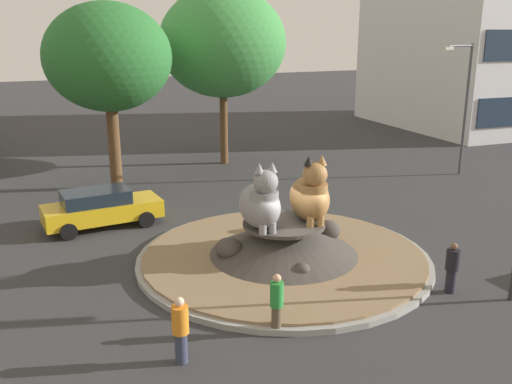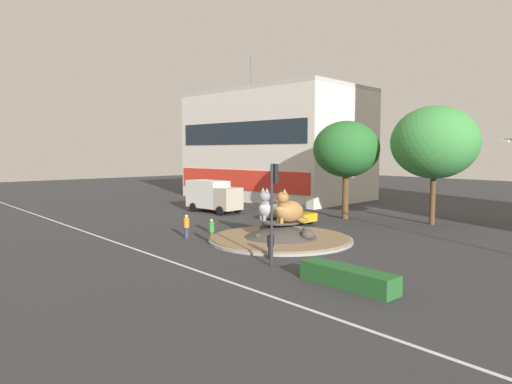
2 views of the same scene
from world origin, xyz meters
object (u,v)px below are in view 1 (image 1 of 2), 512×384
cat_statue_grey (261,203)px  sedan_on_far_lane (101,208)px  broadleaf_tree_behind_island (108,58)px  second_tree_near_tower (223,43)px  streetlight_arm (464,99)px  pedestrian_orange_shirt (180,329)px  pedestrian_green_shirt (277,302)px  pedestrian_black_shirt (452,267)px  cat_statue_tabby (311,196)px

cat_statue_grey → sedan_on_far_lane: 7.61m
broadleaf_tree_behind_island → sedan_on_far_lane: bearing=-106.6°
cat_statue_grey → broadleaf_tree_behind_island: broadleaf_tree_behind_island is taller
second_tree_near_tower → streetlight_arm: 13.43m
broadleaf_tree_behind_island → pedestrian_orange_shirt: 17.08m
broadleaf_tree_behind_island → streetlight_arm: bearing=-16.1°
pedestrian_green_shirt → sedan_on_far_lane: pedestrian_green_shirt is taller
sedan_on_far_lane → second_tree_near_tower: bearing=40.9°
streetlight_arm → pedestrian_black_shirt: streetlight_arm is taller
pedestrian_black_shirt → sedan_on_far_lane: size_ratio=0.34×
cat_statue_grey → sedan_on_far_lane: cat_statue_grey is taller
cat_statue_grey → second_tree_near_tower: size_ratio=0.23×
pedestrian_green_shirt → cat_statue_tabby: bearing=27.9°
streetlight_arm → pedestrian_orange_shirt: 22.18m
broadleaf_tree_behind_island → second_tree_near_tower: (6.88, 2.90, 0.56)m
cat_statue_grey → pedestrian_green_shirt: bearing=-15.7°
pedestrian_green_shirt → sedan_on_far_lane: 10.61m
cat_statue_tabby → pedestrian_green_shirt: 5.34m
sedan_on_far_lane → pedestrian_orange_shirt: bearing=-93.3°
pedestrian_black_shirt → sedan_on_far_lane: 13.36m
second_tree_near_tower → pedestrian_orange_shirt: size_ratio=5.87×
pedestrian_black_shirt → pedestrian_orange_shirt: size_ratio=0.93×
streetlight_arm → pedestrian_black_shirt: (-10.48, -10.84, -3.30)m
pedestrian_black_shirt → pedestrian_green_shirt: 5.81m
cat_statue_tabby → sedan_on_far_lane: cat_statue_tabby is taller
streetlight_arm → cat_statue_tabby: bearing=10.8°
cat_statue_tabby → sedan_on_far_lane: bearing=-123.3°
pedestrian_black_shirt → pedestrian_orange_shirt: 8.46m
pedestrian_black_shirt → pedestrian_orange_shirt: (-8.45, -0.26, 0.07)m
second_tree_near_tower → pedestrian_orange_shirt: 21.65m
cat_statue_tabby → broadleaf_tree_behind_island: (-4.32, 11.81, 4.11)m
pedestrian_orange_shirt → pedestrian_green_shirt: (2.64, 0.28, -0.01)m
cat_statue_tabby → pedestrian_black_shirt: 4.99m
broadleaf_tree_behind_island → second_tree_near_tower: bearing=22.8°
sedan_on_far_lane → pedestrian_green_shirt: bearing=-78.8°
cat_statue_grey → cat_statue_tabby: cat_statue_tabby is taller
pedestrian_orange_shirt → sedan_on_far_lane: size_ratio=0.36×
pedestrian_orange_shirt → pedestrian_green_shirt: 2.66m
broadleaf_tree_behind_island → pedestrian_black_shirt: broadleaf_tree_behind_island is taller
second_tree_near_tower → pedestrian_black_shirt: 19.71m
broadleaf_tree_behind_island → sedan_on_far_lane: broadleaf_tree_behind_island is taller
cat_statue_grey → second_tree_near_tower: bearing=167.0°
cat_statue_tabby → pedestrian_black_shirt: bearing=45.3°
cat_statue_grey → broadleaf_tree_behind_island: (-2.49, 11.81, 4.13)m
sedan_on_far_lane → pedestrian_black_shirt: bearing=-54.0°
cat_statue_tabby → sedan_on_far_lane: 8.76m
broadleaf_tree_behind_island → streetlight_arm: size_ratio=1.28×
streetlight_arm → broadleaf_tree_behind_island: bearing=-32.9°
pedestrian_black_shirt → pedestrian_orange_shirt: bearing=12.9°
second_tree_near_tower → streetlight_arm: size_ratio=1.43×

